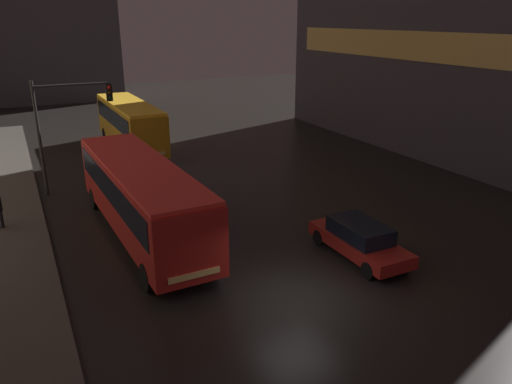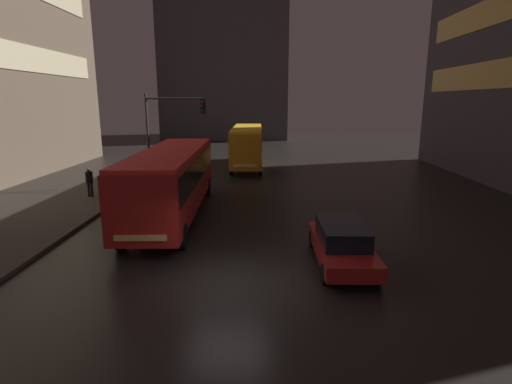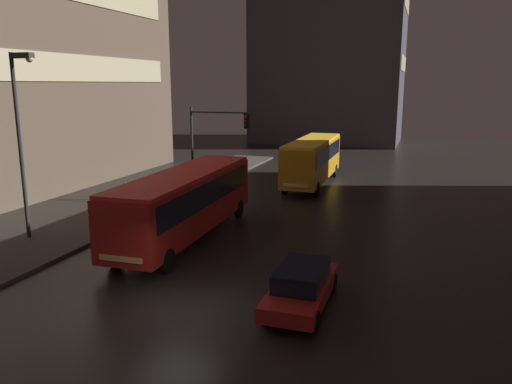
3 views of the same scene
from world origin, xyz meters
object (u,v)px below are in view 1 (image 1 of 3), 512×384
car_taxi (360,239)px  traffic_light_main (66,116)px  bus_near (141,192)px  bus_far (130,121)px

car_taxi → traffic_light_main: 16.23m
bus_near → bus_far: 15.11m
bus_far → bus_near: bearing=78.0°
bus_near → car_taxi: size_ratio=2.56×
bus_near → traffic_light_main: size_ratio=1.98×
bus_far → car_taxi: bearing=100.7°
bus_far → traffic_light_main: size_ratio=1.77×
traffic_light_main → car_taxi: bearing=-55.6°
bus_near → traffic_light_main: (-1.88, 7.52, 2.08)m
bus_near → bus_far: bus_far is taller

